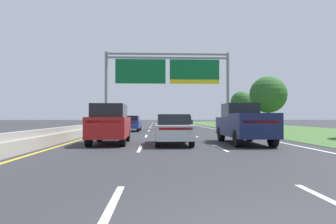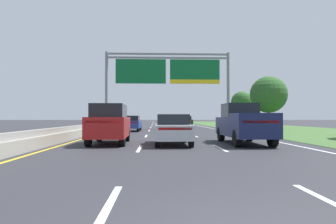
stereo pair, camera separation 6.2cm
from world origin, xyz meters
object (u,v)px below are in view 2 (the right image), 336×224
(pickup_truck_navy, at_px, (244,124))
(roadside_tree_far, at_px, (242,102))
(roadside_tree_mid, at_px, (269,95))
(car_silver_centre_lane_sedan, at_px, (172,129))
(car_blue_left_lane_sedan, at_px, (131,123))
(overhead_sign_gantry, at_px, (168,74))
(car_red_left_lane_suv, at_px, (110,123))
(car_darkgreen_right_lane_sedan, at_px, (185,121))

(pickup_truck_navy, distance_m, roadside_tree_far, 31.24)
(pickup_truck_navy, bearing_deg, roadside_tree_mid, -24.01)
(car_silver_centre_lane_sedan, height_order, car_blue_left_lane_sedan, same)
(overhead_sign_gantry, xyz_separation_m, car_silver_centre_lane_sedan, (-0.55, -20.45, -5.75))
(car_silver_centre_lane_sedan, bearing_deg, car_red_left_lane_suv, 79.26)
(overhead_sign_gantry, distance_m, car_blue_left_lane_sedan, 8.84)
(car_blue_left_lane_sedan, relative_size, roadside_tree_mid, 0.71)
(car_red_left_lane_suv, distance_m, roadside_tree_mid, 24.82)
(car_silver_centre_lane_sedan, distance_m, car_red_left_lane_suv, 3.40)
(car_red_left_lane_suv, relative_size, roadside_tree_far, 0.88)
(overhead_sign_gantry, height_order, car_red_left_lane_suv, overhead_sign_gantry)
(car_red_left_lane_suv, bearing_deg, roadside_tree_mid, -41.23)
(pickup_truck_navy, bearing_deg, car_blue_left_lane_sedan, 26.60)
(car_darkgreen_right_lane_sedan, height_order, roadside_tree_far, roadside_tree_far)
(car_blue_left_lane_sedan, height_order, roadside_tree_mid, roadside_tree_mid)
(car_darkgreen_right_lane_sedan, bearing_deg, roadside_tree_far, -95.55)
(pickup_truck_navy, relative_size, car_silver_centre_lane_sedan, 1.23)
(pickup_truck_navy, distance_m, car_blue_left_lane_sedan, 16.30)
(car_silver_centre_lane_sedan, relative_size, roadside_tree_far, 0.82)
(car_red_left_lane_suv, height_order, roadside_tree_mid, roadside_tree_mid)
(overhead_sign_gantry, xyz_separation_m, roadside_tree_far, (11.84, 9.88, -2.84))
(car_darkgreen_right_lane_sedan, height_order, car_silver_centre_lane_sedan, same)
(overhead_sign_gantry, height_order, car_blue_left_lane_sedan, overhead_sign_gantry)
(car_blue_left_lane_sedan, relative_size, roadside_tree_far, 0.82)
(overhead_sign_gantry, relative_size, car_darkgreen_right_lane_sedan, 3.41)
(overhead_sign_gantry, relative_size, car_blue_left_lane_sedan, 3.40)
(overhead_sign_gantry, bearing_deg, roadside_tree_mid, -4.54)
(pickup_truck_navy, height_order, roadside_tree_mid, roadside_tree_mid)
(car_darkgreen_right_lane_sedan, relative_size, car_red_left_lane_suv, 0.93)
(pickup_truck_navy, relative_size, roadside_tree_mid, 0.86)
(pickup_truck_navy, xyz_separation_m, car_darkgreen_right_lane_sedan, (-0.16, 30.67, -0.26))
(car_darkgreen_right_lane_sedan, bearing_deg, car_silver_centre_lane_sedan, 172.50)
(car_blue_left_lane_sedan, distance_m, roadside_tree_far, 22.18)
(overhead_sign_gantry, relative_size, roadside_tree_mid, 2.40)
(car_red_left_lane_suv, bearing_deg, car_darkgreen_right_lane_sedan, -14.32)
(car_darkgreen_right_lane_sedan, relative_size, car_blue_left_lane_sedan, 1.00)
(pickup_truck_navy, height_order, car_darkgreen_right_lane_sedan, pickup_truck_navy)
(car_darkgreen_right_lane_sedan, xyz_separation_m, car_silver_centre_lane_sedan, (-3.70, -31.07, 0.00))
(overhead_sign_gantry, relative_size, roadside_tree_far, 2.78)
(overhead_sign_gantry, height_order, roadside_tree_far, overhead_sign_gantry)
(overhead_sign_gantry, xyz_separation_m, car_blue_left_lane_sedan, (-3.92, -5.46, -5.75))
(car_red_left_lane_suv, relative_size, roadside_tree_mid, 0.76)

